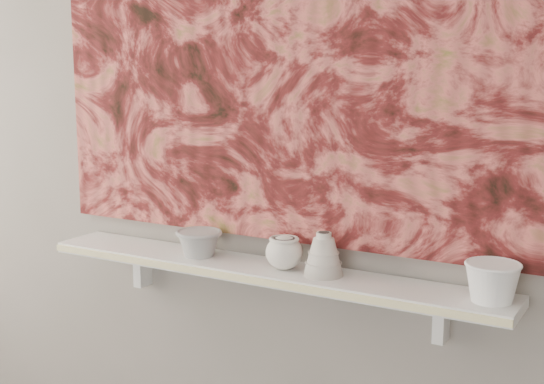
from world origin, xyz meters
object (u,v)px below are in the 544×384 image
Objects in this scene: bowl_grey at (199,243)px; bell_vessel at (324,254)px; shelf at (265,271)px; painting at (279,45)px; bowl_white at (492,282)px; cup_cream at (284,253)px.

bell_vessel reaches higher than bowl_grey.
shelf is 0.20m from bell_vessel.
bowl_white is at bearing -7.30° from painting.
painting is at bearing 127.54° from cup_cream.
painting reaches higher than bell_vessel.
shelf is 0.09m from cup_cream.
painting is 12.66× the size of bell_vessel.
bowl_grey is 0.28m from cup_cream.
bowl_grey is at bearing 180.00° from bell_vessel.
bowl_grey is at bearing 180.00° from bowl_white.
bowl_grey reaches higher than shelf.
painting is 14.62× the size of cup_cream.
bowl_grey is (-0.22, 0.00, 0.05)m from shelf.
cup_cream is 0.57m from bowl_white.
shelf is at bearing 180.00° from cup_cream.
painting is at bearing 172.70° from bowl_white.
cup_cream is at bearing -52.46° from painting.
painting is 0.59m from bell_vessel.
cup_cream is at bearing 0.00° from shelf.
shelf is 11.82× the size of bell_vessel.
bowl_white is at bearing 0.00° from cup_cream.
bell_vessel is at bearing 180.00° from bowl_white.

